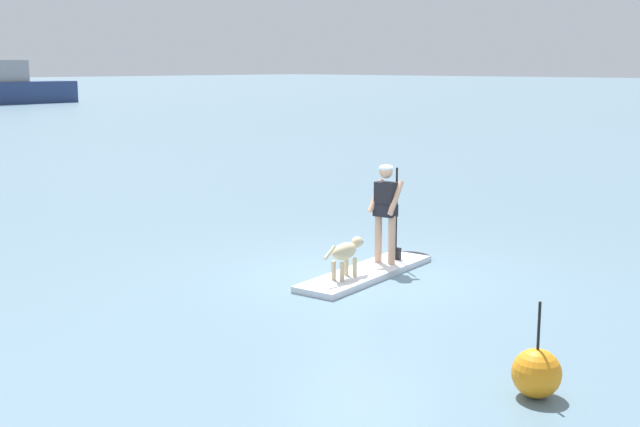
% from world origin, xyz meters
% --- Properties ---
extents(ground_plane, '(400.00, 400.00, 0.00)m').
position_xyz_m(ground_plane, '(0.00, 0.00, 0.00)').
color(ground_plane, slate).
extents(paddleboard, '(3.30, 1.12, 0.10)m').
position_xyz_m(paddleboard, '(0.22, 0.03, 0.05)').
color(paddleboard, silver).
rests_on(paddleboard, ground_plane).
extents(person_paddler, '(0.63, 0.52, 1.65)m').
position_xyz_m(person_paddler, '(0.59, 0.07, 1.05)').
color(person_paddler, tan).
rests_on(person_paddler, paddleboard).
extents(dog, '(1.05, 0.29, 0.60)m').
position_xyz_m(dog, '(-0.56, -0.07, 0.51)').
color(dog, '#CCB78C').
rests_on(dog, paddleboard).
extents(moored_boat_far_starboard, '(12.80, 3.38, 4.38)m').
position_xyz_m(moored_boat_far_starboard, '(23.17, 59.72, 1.42)').
color(moored_boat_far_starboard, navy).
rests_on(moored_boat_far_starboard, ground_plane).
extents(marker_buoy, '(0.51, 0.51, 1.01)m').
position_xyz_m(marker_buoy, '(-2.53, -4.35, 0.26)').
color(marker_buoy, orange).
rests_on(marker_buoy, ground_plane).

